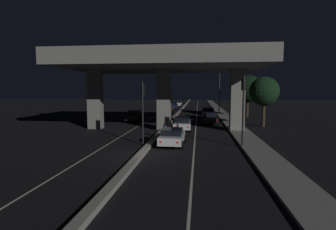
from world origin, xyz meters
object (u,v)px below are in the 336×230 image
(traffic_light_left_of_median, at_px, (143,102))
(car_black_lead_oncoming, at_px, (134,116))
(car_black_fifth, at_px, (207,111))
(pedestrian_on_sidewalk, at_px, (241,122))
(car_black_third, at_px, (210,118))
(traffic_light_right_of_median, at_px, (243,99))
(car_white_fourth, at_px, (208,113))
(street_lamp, at_px, (217,87))
(motorcycle_blue_filtering_near, at_px, (165,132))
(car_dark_blue_third_oncoming, at_px, (174,106))
(car_white_lead, at_px, (172,136))
(car_white_second, at_px, (182,123))
(car_white_fourth_oncoming, at_px, (178,103))
(car_taxi_yellow_second_oncoming, at_px, (167,110))

(traffic_light_left_of_median, relative_size, car_black_lead_oncoming, 1.26)
(car_black_fifth, bearing_deg, pedestrian_on_sidewalk, -173.50)
(car_black_third, height_order, pedestrian_on_sidewalk, pedestrian_on_sidewalk)
(traffic_light_left_of_median, relative_size, traffic_light_right_of_median, 0.92)
(car_white_fourth, height_order, car_black_fifth, car_white_fourth)
(traffic_light_left_of_median, relative_size, car_black_fifth, 1.17)
(street_lamp, relative_size, car_black_fifth, 1.89)
(traffic_light_left_of_median, distance_m, car_black_fifth, 28.32)
(traffic_light_right_of_median, height_order, motorcycle_blue_filtering_near, traffic_light_right_of_median)
(pedestrian_on_sidewalk, bearing_deg, car_dark_blue_third_oncoming, 108.23)
(car_white_fourth, bearing_deg, car_black_fifth, 0.41)
(car_black_third, xyz_separation_m, car_white_fourth, (0.01, 6.19, 0.14))
(car_white_lead, bearing_deg, street_lamp, -9.45)
(traffic_light_left_of_median, xyz_separation_m, car_white_fourth, (5.98, 20.43, -2.59))
(car_white_second, relative_size, pedestrian_on_sidewalk, 2.56)
(traffic_light_left_of_median, height_order, street_lamp, street_lamp)
(traffic_light_left_of_median, bearing_deg, car_white_fourth_oncoming, 91.20)
(street_lamp, relative_size, car_white_fourth, 1.75)
(street_lamp, bearing_deg, motorcycle_blue_filtering_near, -104.13)
(car_taxi_yellow_second_oncoming, relative_size, car_dark_blue_third_oncoming, 1.06)
(car_white_lead, relative_size, car_dark_blue_third_oncoming, 0.92)
(car_white_second, height_order, car_black_fifth, car_white_second)
(street_lamp, xyz_separation_m, car_white_lead, (-5.45, -28.24, -4.22))
(car_taxi_yellow_second_oncoming, bearing_deg, car_white_fourth, 53.01)
(traffic_light_right_of_median, height_order, car_dark_blue_third_oncoming, traffic_light_right_of_median)
(car_white_fourth, height_order, car_dark_blue_third_oncoming, car_white_fourth)
(car_taxi_yellow_second_oncoming, bearing_deg, car_black_third, 33.11)
(traffic_light_right_of_median, height_order, car_black_third, traffic_light_right_of_median)
(street_lamp, bearing_deg, car_black_fifth, -158.05)
(traffic_light_right_of_median, height_order, car_white_fourth, traffic_light_right_of_median)
(car_white_fourth, bearing_deg, car_black_third, -179.42)
(traffic_light_left_of_median, xyz_separation_m, car_dark_blue_third_oncoming, (-1.19, 38.84, -2.68))
(traffic_light_right_of_median, height_order, car_black_lead_oncoming, traffic_light_right_of_median)
(car_white_second, bearing_deg, car_taxi_yellow_second_oncoming, 10.18)
(motorcycle_blue_filtering_near, bearing_deg, car_dark_blue_third_oncoming, 0.11)
(traffic_light_left_of_median, relative_size, car_taxi_yellow_second_oncoming, 1.10)
(car_black_fifth, bearing_deg, motorcycle_blue_filtering_near, 167.29)
(car_black_lead_oncoming, xyz_separation_m, pedestrian_on_sidewalk, (13.53, -7.27, 0.27))
(car_black_fifth, relative_size, car_white_fourth_oncoming, 0.93)
(traffic_light_left_of_median, height_order, car_white_lead, traffic_light_left_of_median)
(car_black_third, relative_size, pedestrian_on_sidewalk, 2.72)
(street_lamp, distance_m, car_white_lead, 29.06)
(car_white_second, bearing_deg, car_white_fourth, -17.27)
(car_black_lead_oncoming, relative_size, motorcycle_blue_filtering_near, 2.16)
(traffic_light_right_of_median, bearing_deg, traffic_light_left_of_median, 179.97)
(traffic_light_left_of_median, distance_m, car_black_third, 15.68)
(car_black_third, bearing_deg, car_white_lead, 163.52)
(car_white_fourth_oncoming, relative_size, pedestrian_on_sidewalk, 2.62)
(car_black_lead_oncoming, relative_size, car_dark_blue_third_oncoming, 0.92)
(street_lamp, bearing_deg, car_taxi_yellow_second_oncoming, -168.11)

